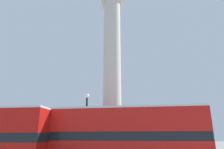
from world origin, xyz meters
The scene contains 4 objects.
monument_column centered at (0.00, 0.00, 5.66)m, with size 6.25×6.25×19.71m.
bus_b centered at (1.08, -5.98, 2.41)m, with size 11.09×3.63×4.36m.
equestrian_statue centered at (-12.67, 5.31, 1.67)m, with size 4.21×3.63×6.01m.
street_lamp centered at (-1.84, -3.75, 3.01)m, with size 0.37×0.37×5.90m.
Camera 1 is at (1.34, -20.05, 2.45)m, focal length 32.00 mm.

